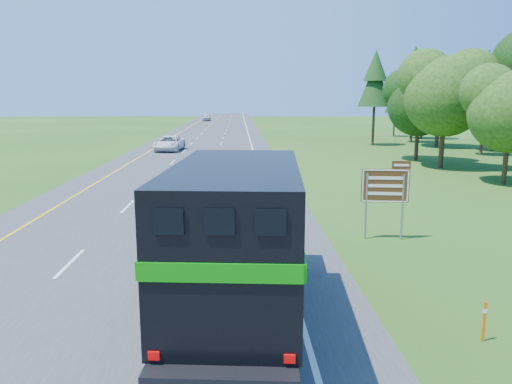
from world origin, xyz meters
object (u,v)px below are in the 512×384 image
(horse_truck, at_px, (239,235))
(exit_sign, at_px, (386,189))
(white_suv, at_px, (169,143))
(far_car, at_px, (207,117))

(horse_truck, height_order, exit_sign, horse_truck)
(white_suv, height_order, far_car, far_car)
(far_car, bearing_deg, horse_truck, -86.43)
(white_suv, relative_size, far_car, 1.16)
(horse_truck, distance_m, exit_sign, 9.15)
(horse_truck, relative_size, far_car, 1.93)
(horse_truck, xyz_separation_m, far_car, (-7.74, 111.60, -1.34))
(exit_sign, bearing_deg, far_car, 104.29)
(horse_truck, height_order, far_car, horse_truck)
(horse_truck, distance_m, far_car, 111.88)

